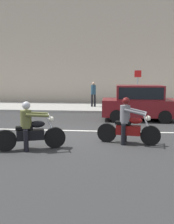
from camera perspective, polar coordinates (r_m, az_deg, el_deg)
name	(u,v)px	position (r m, az deg, el deg)	size (l,w,h in m)	color
ground_plane	(69,136)	(9.69, -4.09, -5.45)	(80.00, 80.00, 0.00)	#2D2D2D
sidewalk_slab	(88,107)	(17.49, 0.27, 1.09)	(40.00, 4.40, 0.14)	#99968E
building_facade	(92,19)	(21.19, 1.18, 20.48)	(40.00, 1.40, 13.44)	#B7A893
lane_marking_stripe	(56,130)	(10.69, -7.03, -4.15)	(18.00, 0.14, 0.01)	silver
motorcycle_with_rider_olive	(30,130)	(7.99, -12.92, -4.03)	(2.11, 0.95, 1.53)	black
motorcycle_with_rider_gray	(128,125)	(8.57, 9.36, -2.96)	(2.13, 0.76, 1.59)	black
parked_hatchback_maroon	(139,102)	(13.10, 11.81, 2.19)	(3.75, 1.76, 1.80)	maroon
street_sign_post	(138,85)	(16.81, 11.48, 6.06)	(0.44, 0.08, 2.51)	gray
pedestrian_bystander	(93,92)	(17.24, 1.48, 4.53)	(0.34, 0.34, 1.70)	black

